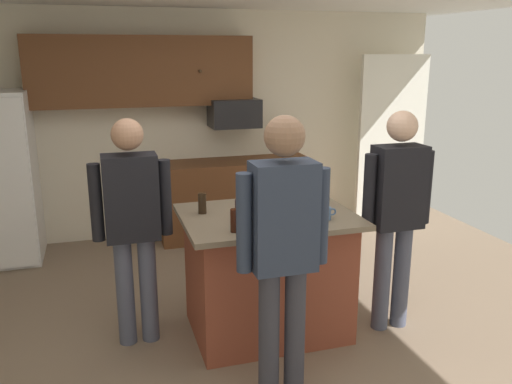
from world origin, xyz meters
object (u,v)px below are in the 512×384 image
at_px(person_host_foreground, 397,207).
at_px(tumbler_amber, 240,210).
at_px(glass_short_whisky, 290,216).
at_px(person_guest_right, 283,242).
at_px(person_guest_left, 132,218).
at_px(kitchen_island, 267,273).
at_px(mug_blue_stoneware, 274,200).
at_px(glass_stout_tall, 235,221).
at_px(glass_dark_ale, 202,203).
at_px(microwave_over_range, 234,113).
at_px(mug_ceramic_white, 325,213).
at_px(serving_tray, 276,212).

height_order(person_host_foreground, tumbler_amber, person_host_foreground).
xyz_separation_m(glass_short_whisky, tumbler_amber, (-0.30, 0.22, 0.00)).
xyz_separation_m(person_host_foreground, person_guest_right, (-1.12, -0.59, 0.05)).
xyz_separation_m(person_host_foreground, person_guest_left, (-1.93, 0.35, -0.02)).
relative_size(kitchen_island, mug_blue_stoneware, 10.55).
relative_size(kitchen_island, glass_stout_tall, 8.08).
bearing_deg(glass_dark_ale, mug_blue_stoneware, 1.74).
relative_size(person_guest_left, glass_short_whisky, 11.31).
height_order(person_guest_right, glass_dark_ale, person_guest_right).
distance_m(mug_blue_stoneware, tumbler_amber, 0.45).
bearing_deg(tumbler_amber, glass_short_whisky, -36.19).
relative_size(microwave_over_range, person_host_foreground, 0.33).
height_order(microwave_over_range, glass_short_whisky, microwave_over_range).
bearing_deg(person_host_foreground, kitchen_island, 0.00).
relative_size(person_guest_right, tumbler_amber, 11.26).
relative_size(person_host_foreground, tumbler_amber, 10.81).
distance_m(glass_short_whisky, tumbler_amber, 0.37).
distance_m(person_host_foreground, tumbler_amber, 1.20).
height_order(kitchen_island, glass_dark_ale, glass_dark_ale).
bearing_deg(mug_ceramic_white, tumbler_amber, 167.41).
bearing_deg(tumbler_amber, person_guest_right, -84.23).
height_order(person_host_foreground, serving_tray, person_host_foreground).
bearing_deg(glass_dark_ale, person_guest_right, -73.37).
height_order(person_guest_right, glass_short_whisky, person_guest_right).
xyz_separation_m(person_host_foreground, serving_tray, (-0.90, 0.19, -0.02)).
bearing_deg(glass_stout_tall, kitchen_island, 43.67).
bearing_deg(kitchen_island, person_host_foreground, -13.45).
height_order(tumbler_amber, serving_tray, tumbler_amber).
height_order(glass_stout_tall, tumbler_amber, same).
distance_m(microwave_over_range, serving_tray, 2.41).
relative_size(microwave_over_range, mug_blue_stoneware, 4.62).
bearing_deg(glass_short_whisky, tumbler_amber, 143.81).
bearing_deg(person_guest_left, kitchen_island, -0.00).
bearing_deg(mug_ceramic_white, mug_blue_stoneware, 121.00).
height_order(person_host_foreground, mug_blue_stoneware, person_host_foreground).
xyz_separation_m(tumbler_amber, serving_tray, (0.30, 0.06, -0.06)).
relative_size(person_guest_right, mug_blue_stoneware, 14.76).
bearing_deg(glass_stout_tall, serving_tray, 35.70).
distance_m(kitchen_island, glass_short_whisky, 0.64).
relative_size(person_guest_left, serving_tray, 3.84).
xyz_separation_m(person_host_foreground, mug_ceramic_white, (-0.59, -0.01, 0.01)).
bearing_deg(tumbler_amber, mug_blue_stoneware, 38.16).
distance_m(person_guest_right, serving_tray, 0.81).
bearing_deg(kitchen_island, microwave_over_range, 81.49).
bearing_deg(person_host_foreground, glass_short_whisky, 19.40).
bearing_deg(mug_ceramic_white, serving_tray, 147.10).
distance_m(microwave_over_range, person_guest_left, 2.60).
height_order(kitchen_island, mug_blue_stoneware, mug_blue_stoneware).
bearing_deg(kitchen_island, mug_ceramic_white, -33.44).
bearing_deg(mug_blue_stoneware, glass_stout_tall, -132.10).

